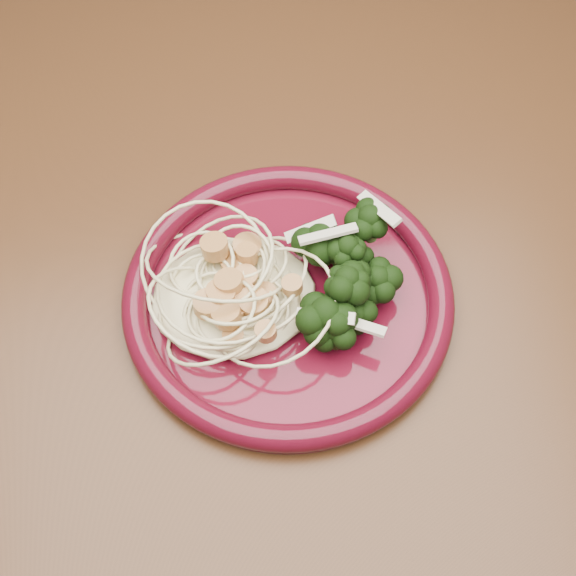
% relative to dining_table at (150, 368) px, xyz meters
% --- Properties ---
extents(dining_table, '(1.20, 0.80, 0.75)m').
position_rel_dining_table_xyz_m(dining_table, '(0.00, 0.00, 0.00)').
color(dining_table, '#472814').
rests_on(dining_table, ground).
extents(dinner_plate, '(0.28, 0.28, 0.02)m').
position_rel_dining_table_xyz_m(dinner_plate, '(0.12, -0.02, 0.11)').
color(dinner_plate, '#4D0A18').
rests_on(dinner_plate, dining_table).
extents(spaghetti_pile, '(0.14, 0.12, 0.03)m').
position_rel_dining_table_xyz_m(spaghetti_pile, '(0.08, -0.01, 0.12)').
color(spaghetti_pile, beige).
rests_on(spaghetti_pile, dinner_plate).
extents(scallop_cluster, '(0.12, 0.12, 0.04)m').
position_rel_dining_table_xyz_m(scallop_cluster, '(0.08, -0.01, 0.15)').
color(scallop_cluster, tan).
rests_on(scallop_cluster, spaghetti_pile).
extents(broccoli_pile, '(0.10, 0.14, 0.04)m').
position_rel_dining_table_xyz_m(broccoli_pile, '(0.17, -0.02, 0.13)').
color(broccoli_pile, black).
rests_on(broccoli_pile, dinner_plate).
extents(onion_garnish, '(0.07, 0.09, 0.05)m').
position_rel_dining_table_xyz_m(onion_garnish, '(0.17, -0.02, 0.16)').
color(onion_garnish, beige).
rests_on(onion_garnish, broccoli_pile).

